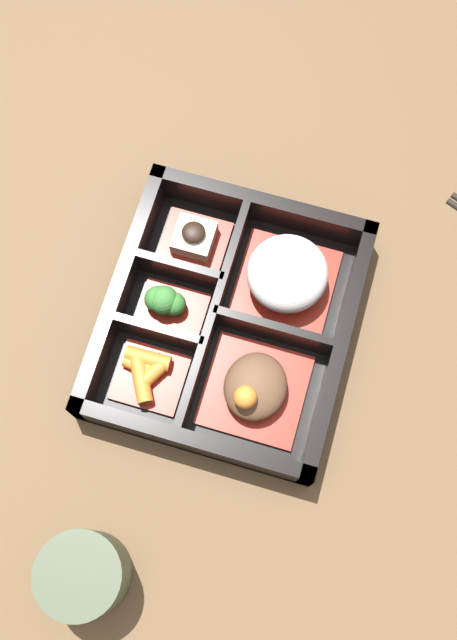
{
  "coord_description": "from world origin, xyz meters",
  "views": [
    {
      "loc": [
        0.21,
        0.06,
        0.73
      ],
      "look_at": [
        0.0,
        0.0,
        0.03
      ],
      "focal_mm": 42.0,
      "sensor_mm": 36.0,
      "label": 1
    }
  ],
  "objects": [
    {
      "name": "ground_plane",
      "position": [
        0.0,
        0.0,
        0.0
      ],
      "size": [
        3.0,
        3.0,
        0.0
      ],
      "primitive_type": "plane",
      "color": "brown"
    },
    {
      "name": "bento_base",
      "position": [
        0.0,
        0.0,
        0.01
      ],
      "size": [
        0.27,
        0.24,
        0.01
      ],
      "color": "black",
      "rests_on": "ground_plane"
    },
    {
      "name": "bento_rim",
      "position": [
        -0.0,
        -0.0,
        0.02
      ],
      "size": [
        0.27,
        0.24,
        0.05
      ],
      "color": "black",
      "rests_on": "ground_plane"
    },
    {
      "name": "bowl_rice",
      "position": [
        -0.06,
        0.04,
        0.04
      ],
      "size": [
        0.1,
        0.1,
        0.05
      ],
      "color": "maroon",
      "rests_on": "bento_base"
    },
    {
      "name": "bowl_stew",
      "position": [
        0.06,
        0.04,
        0.03
      ],
      "size": [
        0.1,
        0.1,
        0.05
      ],
      "color": "maroon",
      "rests_on": "bento_base"
    },
    {
      "name": "bowl_tofu",
      "position": [
        -0.08,
        -0.06,
        0.02
      ],
      "size": [
        0.06,
        0.07,
        0.03
      ],
      "color": "maroon",
      "rests_on": "bento_base"
    },
    {
      "name": "bowl_greens",
      "position": [
        -0.0,
        -0.07,
        0.03
      ],
      "size": [
        0.05,
        0.07,
        0.04
      ],
      "color": "maroon",
      "rests_on": "bento_base"
    },
    {
      "name": "bowl_carrots",
      "position": [
        0.07,
        -0.06,
        0.02
      ],
      "size": [
        0.06,
        0.07,
        0.02
      ],
      "color": "maroon",
      "rests_on": "bento_base"
    },
    {
      "name": "tea_cup",
      "position": [
        0.27,
        -0.06,
        0.04
      ],
      "size": [
        0.08,
        0.08,
        0.07
      ],
      "color": "#424C38",
      "rests_on": "ground_plane"
    }
  ]
}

